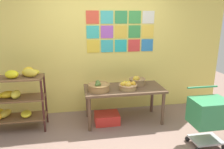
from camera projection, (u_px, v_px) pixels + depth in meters
back_wall_with_art at (104, 40)px, 4.22m from camera, size 5.12×0.07×2.99m
banana_shelf_unit at (14, 95)px, 3.62m from camera, size 0.97×0.47×1.10m
display_table at (124, 92)px, 3.95m from camera, size 1.46×0.69×0.66m
fruit_basket_back_right at (99, 87)px, 3.75m from camera, size 0.39×0.39×0.18m
fruit_basket_right at (137, 81)px, 4.07m from camera, size 0.31×0.31×0.19m
fruit_basket_centre at (128, 86)px, 3.82m from camera, size 0.34×0.34×0.16m
produce_crate_under_table at (107, 118)px, 3.98m from camera, size 0.45×0.35×0.19m
shopping_cart at (209, 114)px, 3.17m from camera, size 0.53×0.45×0.89m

